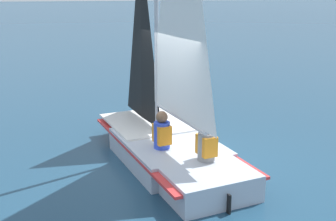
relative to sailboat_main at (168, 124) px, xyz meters
name	(u,v)px	position (x,y,z in m)	size (l,w,h in m)	color
ground_plane	(168,161)	(0.02, 0.00, -0.80)	(260.00, 260.00, 0.00)	navy
sailboat_main	(168,124)	(0.00, 0.00, 0.00)	(4.52, 2.38, 6.06)	#B2BCCC
sailor_helm	(162,139)	(-0.37, 0.22, -0.18)	(0.38, 0.35, 1.16)	black
sailor_crew	(206,150)	(-1.13, -0.37, -0.16)	(0.38, 0.35, 1.16)	black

